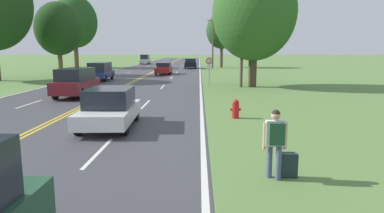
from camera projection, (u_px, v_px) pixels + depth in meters
The scene contains 16 objects.
hitchhiker_person at pixel (275, 137), 7.91m from camera, with size 0.57×0.41×1.66m.
suitcase at pixel (288, 166), 8.15m from camera, with size 0.46×0.18×0.64m.
fire_hydrant at pixel (236, 109), 15.19m from camera, with size 0.47×0.31×0.85m.
traffic_sign at pixel (209, 64), 29.17m from camera, with size 0.60×0.10×2.37m.
utility_pole_midground at pixel (242, 29), 27.05m from camera, with size 1.80×0.24×8.93m.
utility_pole_far at pixel (213, 42), 54.70m from camera, with size 1.80×0.24×8.16m.
tree_left_verge at pixel (222, 31), 57.19m from camera, with size 5.17×5.17×9.08m.
tree_behind_sign at pixel (74, 22), 55.73m from camera, with size 7.33×7.33×11.70m.
tree_mid_treeline at pixel (254, 12), 27.08m from camera, with size 6.67×6.67×9.79m.
tree_far_back at pixel (58, 29), 39.28m from camera, with size 5.28×5.28×8.43m.
car_white_sedan_approaching at pixel (110, 108), 13.43m from camera, with size 2.03×4.19×1.53m.
car_maroon_suv_mid_near at pixel (76, 82), 21.98m from camera, with size 1.86×4.44×1.84m.
car_dark_blue_van_mid_far at pixel (100, 71), 33.64m from camera, with size 1.97×4.64×1.78m.
car_red_sedan_receding at pixel (164, 68), 42.01m from camera, with size 1.79×4.48×1.45m.
car_black_hatchback_distant at pixel (191, 63), 55.24m from camera, with size 1.94×4.31×1.60m.
car_silver_van_horizon at pixel (145, 59), 70.99m from camera, with size 1.84×4.62×1.99m.
Camera 1 is at (6.23, -2.21, 3.03)m, focal length 32.00 mm.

